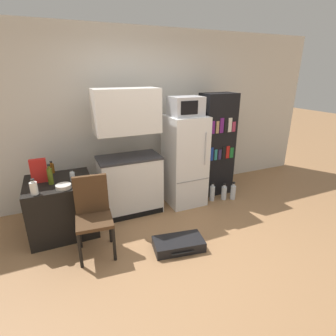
# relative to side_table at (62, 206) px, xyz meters

# --- Properties ---
(ground_plane) EXTENTS (24.00, 24.00, 0.00)m
(ground_plane) POSITION_rel_side_table_xyz_m (1.38, -1.21, -0.36)
(ground_plane) COLOR #A3754C
(wall_back) EXTENTS (6.40, 0.10, 2.67)m
(wall_back) POSITION_rel_side_table_xyz_m (1.58, 0.79, 0.97)
(wall_back) COLOR silver
(wall_back) RESTS_ON ground_plane
(side_table) EXTENTS (0.81, 0.77, 0.72)m
(side_table) POSITION_rel_side_table_xyz_m (0.00, 0.00, 0.00)
(side_table) COLOR black
(side_table) RESTS_ON ground_plane
(kitchen_hutch) EXTENTS (0.90, 0.50, 1.82)m
(kitchen_hutch) POSITION_rel_side_table_xyz_m (0.98, 0.14, 0.48)
(kitchen_hutch) COLOR white
(kitchen_hutch) RESTS_ON ground_plane
(refrigerator) EXTENTS (0.57, 0.61, 1.41)m
(refrigerator) POSITION_rel_side_table_xyz_m (1.86, 0.10, 0.35)
(refrigerator) COLOR white
(refrigerator) RESTS_ON ground_plane
(microwave) EXTENTS (0.46, 0.38, 0.28)m
(microwave) POSITION_rel_side_table_xyz_m (1.86, 0.10, 1.19)
(microwave) COLOR #B7B7BC
(microwave) RESTS_ON refrigerator
(bookshelf) EXTENTS (0.56, 0.36, 1.71)m
(bookshelf) POSITION_rel_side_table_xyz_m (2.52, 0.22, 0.50)
(bookshelf) COLOR black
(bookshelf) RESTS_ON ground_plane
(bottle_amber_beer) EXTENTS (0.06, 0.06, 0.17)m
(bottle_amber_beer) POSITION_rel_side_table_xyz_m (-0.05, 0.33, 0.43)
(bottle_amber_beer) COLOR brown
(bottle_amber_beer) RESTS_ON side_table
(bottle_olive_oil) EXTENTS (0.06, 0.06, 0.26)m
(bottle_olive_oil) POSITION_rel_side_table_xyz_m (-0.08, -0.08, 0.47)
(bottle_olive_oil) COLOR #566619
(bottle_olive_oil) RESTS_ON side_table
(bottle_milk_white) EXTENTS (0.08, 0.08, 0.19)m
(bottle_milk_white) POSITION_rel_side_table_xyz_m (-0.25, -0.31, 0.44)
(bottle_milk_white) COLOR white
(bottle_milk_white) RESTS_ON side_table
(bottle_clear_short) EXTENTS (0.06, 0.06, 0.15)m
(bottle_clear_short) POSITION_rel_side_table_xyz_m (0.18, -0.08, 0.42)
(bottle_clear_short) COLOR silver
(bottle_clear_short) RESTS_ON side_table
(bowl) EXTENTS (0.18, 0.18, 0.05)m
(bowl) POSITION_rel_side_table_xyz_m (0.05, -0.27, 0.38)
(bowl) COLOR silver
(bowl) RESTS_ON side_table
(cereal_box) EXTENTS (0.19, 0.07, 0.30)m
(cereal_box) POSITION_rel_side_table_xyz_m (-0.20, 0.05, 0.51)
(cereal_box) COLOR red
(cereal_box) RESTS_ON side_table
(chair) EXTENTS (0.43, 0.44, 0.93)m
(chair) POSITION_rel_side_table_xyz_m (0.33, -0.60, 0.18)
(chair) COLOR black
(chair) RESTS_ON ground_plane
(suitcase_large_flat) EXTENTS (0.64, 0.41, 0.12)m
(suitcase_large_flat) POSITION_rel_side_table_xyz_m (1.23, -0.99, -0.30)
(suitcase_large_flat) COLOR black
(suitcase_large_flat) RESTS_ON ground_plane
(water_bottle_front) EXTENTS (0.09, 0.09, 0.31)m
(water_bottle_front) POSITION_rel_side_table_xyz_m (2.65, -0.17, -0.23)
(water_bottle_front) COLOR silver
(water_bottle_front) RESTS_ON ground_plane
(water_bottle_middle) EXTENTS (0.08, 0.08, 0.32)m
(water_bottle_middle) POSITION_rel_side_table_xyz_m (2.30, -0.07, -0.22)
(water_bottle_middle) COLOR silver
(water_bottle_middle) RESTS_ON ground_plane
(water_bottle_back) EXTENTS (0.09, 0.09, 0.29)m
(water_bottle_back) POSITION_rel_side_table_xyz_m (2.50, -0.12, -0.24)
(water_bottle_back) COLOR silver
(water_bottle_back) RESTS_ON ground_plane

